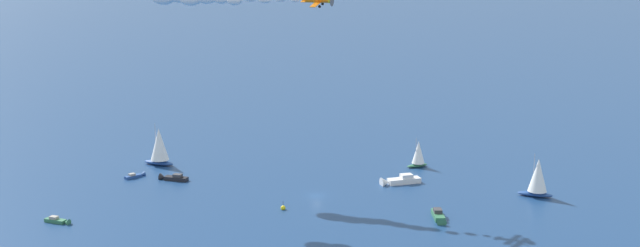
# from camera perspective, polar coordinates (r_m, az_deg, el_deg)

# --- Properties ---
(ground_plane) EXTENTS (2000.00, 2000.00, 0.00)m
(ground_plane) POSITION_cam_1_polar(r_m,az_deg,el_deg) (180.01, -0.27, -5.39)
(ground_plane) COLOR navy
(sailboat_near_centre) EXTENTS (7.54, 8.34, 11.36)m
(sailboat_near_centre) POSITION_cam_1_polar(r_m,az_deg,el_deg) (208.75, -11.88, -1.67)
(sailboat_near_centre) COLOR #23478C
(sailboat_near_centre) RESTS_ON ground_plane
(motorboat_far_port) EXTENTS (4.97, 5.44, 1.70)m
(motorboat_far_port) POSITION_cam_1_polar(r_m,az_deg,el_deg) (171.27, -18.88, -6.87)
(motorboat_far_port) COLOR #33704C
(motorboat_far_port) RESTS_ON ground_plane
(motorboat_far_stbd) EXTENTS (6.61, 6.69, 2.17)m
(motorboat_far_stbd) POSITION_cam_1_polar(r_m,az_deg,el_deg) (195.48, -10.93, -3.99)
(motorboat_far_stbd) COLOR black
(motorboat_far_stbd) RESTS_ON ground_plane
(sailboat_inshore) EXTENTS (6.24, 3.56, 7.95)m
(sailboat_inshore) POSITION_cam_1_polar(r_m,az_deg,el_deg) (204.57, 7.32, -2.24)
(sailboat_inshore) COLOR #33704C
(sailboat_inshore) RESTS_ON ground_plane
(motorboat_offshore) EXTENTS (5.56, 8.13, 2.34)m
(motorboat_offshore) POSITION_cam_1_polar(r_m,az_deg,el_deg) (166.13, 8.84, -6.86)
(motorboat_offshore) COLOR #33704C
(motorboat_offshore) RESTS_ON ground_plane
(motorboat_trailing) EXTENTS (5.63, 2.85, 1.58)m
(motorboat_trailing) POSITION_cam_1_polar(r_m,az_deg,el_deg) (199.86, -13.54, -3.80)
(motorboat_trailing) COLOR #23478C
(motorboat_trailing) RESTS_ON ground_plane
(sailboat_ahead) EXTENTS (6.93, 7.45, 10.27)m
(sailboat_ahead) POSITION_cam_1_polar(r_m,az_deg,el_deg) (184.98, 15.89, -3.87)
(sailboat_ahead) COLOR #23478C
(sailboat_ahead) RESTS_ON ground_plane
(motorboat_mid_cluster) EXTENTS (10.45, 4.53, 2.94)m
(motorboat_mid_cluster) POSITION_cam_1_polar(r_m,az_deg,el_deg) (189.88, 5.88, -4.25)
(motorboat_mid_cluster) COLOR white
(motorboat_mid_cluster) RESTS_ON ground_plane
(marker_buoy) EXTENTS (1.10, 1.10, 2.10)m
(marker_buoy) POSITION_cam_1_polar(r_m,az_deg,el_deg) (170.59, -2.76, -6.29)
(marker_buoy) COLOR yellow
(marker_buoy) RESTS_ON ground_plane
(biplane_wingman) EXTENTS (6.49, 6.77, 3.76)m
(biplane_wingman) POSITION_cam_1_polar(r_m,az_deg,el_deg) (162.31, -0.12, 9.19)
(biplane_wingman) COLOR orange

